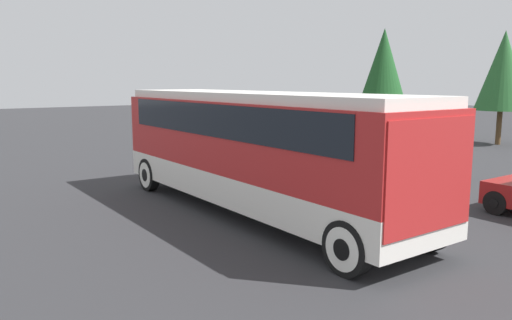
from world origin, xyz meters
TOP-DOWN VIEW (x-y plane):
  - ground_plane at (0.00, 0.00)m, footprint 120.00×120.00m
  - tour_bus at (0.10, -0.00)m, footprint 10.55×2.62m
  - parked_car_mid at (-5.25, 4.67)m, footprint 4.20×1.90m
  - parked_car_far at (-1.62, 7.19)m, footprint 4.43×1.97m
  - tree_left at (-12.37, 19.35)m, footprint 3.00×3.00m
  - tree_center at (-4.12, 19.37)m, footprint 2.77×2.77m

SIDE VIEW (x-z plane):
  - ground_plane at x=0.00m, z-range 0.00..0.00m
  - parked_car_mid at x=-5.25m, z-range 0.01..1.45m
  - parked_car_far at x=-1.62m, z-range -0.01..1.49m
  - tour_bus at x=0.10m, z-range 0.32..3.51m
  - tree_center at x=-4.12m, z-range 0.93..7.10m
  - tree_left at x=-12.37m, z-range 1.06..8.03m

